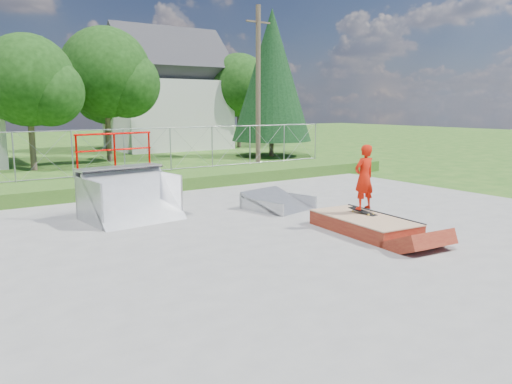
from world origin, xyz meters
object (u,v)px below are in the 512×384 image
Objects in this scene: grind_box at (364,225)px; skater at (364,180)px; quarter_pipe at (131,178)px; flat_bank_ramp at (279,201)px.

grind_box is 1.75× the size of skater.
grind_box is 1.16m from skater.
quarter_pipe is (-4.33, 4.67, 1.00)m from grind_box.
flat_bank_ramp is at bearing 95.66° from grind_box.
quarter_pipe is 1.44× the size of skater.
grind_box is 1.63× the size of flat_bank_ramp.
flat_bank_ramp is at bearing -82.87° from skater.
flat_bank_ramp is (-0.05, 3.51, 0.05)m from grind_box.
quarter_pipe is at bearing 137.67° from grind_box.
quarter_pipe is 1.34× the size of flat_bank_ramp.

